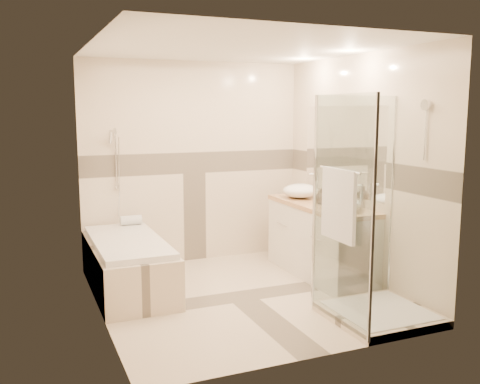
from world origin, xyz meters
name	(u,v)px	position (x,y,z in m)	size (l,w,h in m)	color
room	(245,175)	(0.06, 0.01, 1.26)	(2.82, 3.02, 2.52)	beige
bathtub	(128,262)	(-1.02, 0.65, 0.31)	(0.75, 1.70, 0.56)	beige
vanity	(320,240)	(1.12, 0.30, 0.43)	(0.58, 1.62, 0.85)	silver
shower_enclosure	(366,265)	(0.83, -0.97, 0.51)	(0.96, 0.93, 2.04)	beige
vessel_sink_near	(301,191)	(1.10, 0.74, 0.94)	(0.43, 0.43, 0.17)	white
vessel_sink_far	(343,204)	(1.10, -0.18, 0.92)	(0.37, 0.37, 0.15)	white
faucet_near	(316,183)	(1.32, 0.74, 1.02)	(0.12, 0.03, 0.30)	silver
faucet_far	(361,195)	(1.32, -0.18, 1.01)	(0.11, 0.03, 0.28)	silver
amenity_bottle_a	(319,197)	(1.10, 0.32, 0.92)	(0.06, 0.06, 0.14)	black
amenity_bottle_b	(321,197)	(1.10, 0.26, 0.94)	(0.14, 0.14, 0.17)	black
folded_towels	(293,193)	(1.10, 0.94, 0.88)	(0.13, 0.22, 0.07)	silver
rolled_towel	(131,220)	(-0.85, 1.33, 0.62)	(0.11, 0.11, 0.25)	silver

